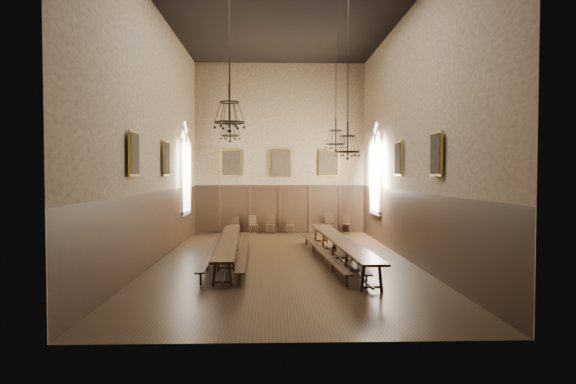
{
  "coord_description": "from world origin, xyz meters",
  "views": [
    {
      "loc": [
        -0.4,
        -18.35,
        3.11
      ],
      "look_at": [
        0.2,
        1.5,
        2.42
      ],
      "focal_mm": 32.0,
      "sensor_mm": 36.0,
      "label": 1
    }
  ],
  "objects_px": {
    "chair_4": "(290,228)",
    "table_right": "(340,250)",
    "chair_1": "(234,228)",
    "chair_6": "(329,227)",
    "chandelier_front_right": "(348,139)",
    "chandelier_front_left": "(229,113)",
    "chair_2": "(253,228)",
    "chandelier_back_right": "(336,136)",
    "table_left": "(228,249)",
    "bench_right_inner": "(322,254)",
    "chair_3": "(271,228)",
    "bench_left_inner": "(244,253)",
    "chandelier_back_left": "(230,128)",
    "bench_right_outer": "(352,253)",
    "bench_left_outer": "(213,252)",
    "chair_7": "(346,227)"
  },
  "relations": [
    {
      "from": "bench_right_outer",
      "to": "chair_2",
      "type": "height_order",
      "value": "chair_2"
    },
    {
      "from": "chandelier_back_right",
      "to": "chandelier_back_left",
      "type": "bearing_deg",
      "value": -178.36
    },
    {
      "from": "chair_3",
      "to": "chandelier_back_right",
      "type": "relative_size",
      "value": 0.19
    },
    {
      "from": "chair_2",
      "to": "chair_6",
      "type": "relative_size",
      "value": 0.92
    },
    {
      "from": "bench_left_inner",
      "to": "chair_4",
      "type": "xyz_separation_m",
      "value": [
        1.95,
        8.33,
        0.0
      ]
    },
    {
      "from": "bench_right_outer",
      "to": "chair_4",
      "type": "xyz_separation_m",
      "value": [
        -1.94,
        8.6,
        -0.0
      ]
    },
    {
      "from": "bench_right_outer",
      "to": "chandelier_front_left",
      "type": "distance_m",
      "value": 6.84
    },
    {
      "from": "bench_left_inner",
      "to": "chair_2",
      "type": "relative_size",
      "value": 9.89
    },
    {
      "from": "table_left",
      "to": "chair_3",
      "type": "height_order",
      "value": "chair_3"
    },
    {
      "from": "table_left",
      "to": "chair_2",
      "type": "xyz_separation_m",
      "value": [
        0.58,
        8.31,
        -0.1
      ]
    },
    {
      "from": "chair_3",
      "to": "chandelier_front_right",
      "type": "height_order",
      "value": "chandelier_front_right"
    },
    {
      "from": "chair_3",
      "to": "chandelier_front_left",
      "type": "relative_size",
      "value": 0.2
    },
    {
      "from": "chair_1",
      "to": "chair_6",
      "type": "xyz_separation_m",
      "value": [
        5.0,
        0.03,
        0.03
      ]
    },
    {
      "from": "bench_right_outer",
      "to": "chandelier_front_left",
      "type": "bearing_deg",
      "value": -145.81
    },
    {
      "from": "bench_right_outer",
      "to": "chair_3",
      "type": "bearing_deg",
      "value": 108.81
    },
    {
      "from": "chair_4",
      "to": "chair_2",
      "type": "bearing_deg",
      "value": -170.22
    },
    {
      "from": "table_right",
      "to": "chandelier_front_right",
      "type": "height_order",
      "value": "chandelier_front_right"
    },
    {
      "from": "chair_2",
      "to": "chandelier_back_left",
      "type": "height_order",
      "value": "chandelier_back_left"
    },
    {
      "from": "chair_4",
      "to": "table_right",
      "type": "bearing_deg",
      "value": -69.96
    },
    {
      "from": "chair_6",
      "to": "table_right",
      "type": "bearing_deg",
      "value": -88.58
    },
    {
      "from": "table_right",
      "to": "chandelier_front_right",
      "type": "xyz_separation_m",
      "value": [
        -0.03,
        -2.09,
        3.81
      ]
    },
    {
      "from": "chandelier_back_right",
      "to": "chandelier_front_left",
      "type": "height_order",
      "value": "same"
    },
    {
      "from": "table_right",
      "to": "chandelier_front_right",
      "type": "distance_m",
      "value": 4.35
    },
    {
      "from": "chair_6",
      "to": "chair_3",
      "type": "bearing_deg",
      "value": -174.81
    },
    {
      "from": "chair_2",
      "to": "table_left",
      "type": "bearing_deg",
      "value": -111.6
    },
    {
      "from": "bench_left_outer",
      "to": "table_right",
      "type": "bearing_deg",
      "value": -6.44
    },
    {
      "from": "chandelier_front_left",
      "to": "bench_left_outer",
      "type": "bearing_deg",
      "value": 105.43
    },
    {
      "from": "chair_1",
      "to": "chair_3",
      "type": "distance_m",
      "value": 1.91
    },
    {
      "from": "bench_right_inner",
      "to": "chandelier_front_left",
      "type": "xyz_separation_m",
      "value": [
        -3.05,
        -2.76,
        4.67
      ]
    },
    {
      "from": "chair_4",
      "to": "chandelier_front_left",
      "type": "bearing_deg",
      "value": -90.44
    },
    {
      "from": "chair_6",
      "to": "chandelier_front_left",
      "type": "height_order",
      "value": "chandelier_front_left"
    },
    {
      "from": "chair_3",
      "to": "table_left",
      "type": "bearing_deg",
      "value": -84.71
    },
    {
      "from": "bench_right_inner",
      "to": "chandelier_front_left",
      "type": "height_order",
      "value": "chandelier_front_left"
    },
    {
      "from": "chair_3",
      "to": "chair_7",
      "type": "distance_m",
      "value": 4.0
    },
    {
      "from": "chair_1",
      "to": "chandelier_front_left",
      "type": "height_order",
      "value": "chandelier_front_left"
    },
    {
      "from": "bench_left_outer",
      "to": "chair_6",
      "type": "height_order",
      "value": "chair_6"
    },
    {
      "from": "table_left",
      "to": "bench_right_inner",
      "type": "distance_m",
      "value": 3.38
    },
    {
      "from": "bench_right_inner",
      "to": "bench_right_outer",
      "type": "bearing_deg",
      "value": 2.6
    },
    {
      "from": "chair_4",
      "to": "chandelier_front_left",
      "type": "xyz_separation_m",
      "value": [
        -2.2,
        -11.41,
        4.66
      ]
    },
    {
      "from": "table_left",
      "to": "bench_left_inner",
      "type": "xyz_separation_m",
      "value": [
        0.56,
        -0.04,
        -0.12
      ]
    },
    {
      "from": "table_left",
      "to": "table_right",
      "type": "relative_size",
      "value": 0.93
    },
    {
      "from": "bench_right_outer",
      "to": "chair_1",
      "type": "height_order",
      "value": "chair_1"
    },
    {
      "from": "table_right",
      "to": "chair_3",
      "type": "height_order",
      "value": "chair_3"
    },
    {
      "from": "chair_1",
      "to": "chandelier_back_right",
      "type": "relative_size",
      "value": 0.19
    },
    {
      "from": "bench_right_inner",
      "to": "chair_6",
      "type": "relative_size",
      "value": 9.13
    },
    {
      "from": "chair_2",
      "to": "chandelier_front_left",
      "type": "relative_size",
      "value": 0.21
    },
    {
      "from": "table_left",
      "to": "bench_right_outer",
      "type": "relative_size",
      "value": 1.03
    },
    {
      "from": "chair_2",
      "to": "chair_4",
      "type": "xyz_separation_m",
      "value": [
        1.93,
        -0.02,
        -0.01
      ]
    },
    {
      "from": "chandelier_front_left",
      "to": "chandelier_front_right",
      "type": "relative_size",
      "value": 0.85
    },
    {
      "from": "bench_left_inner",
      "to": "chandelier_back_right",
      "type": "relative_size",
      "value": 1.91
    }
  ]
}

